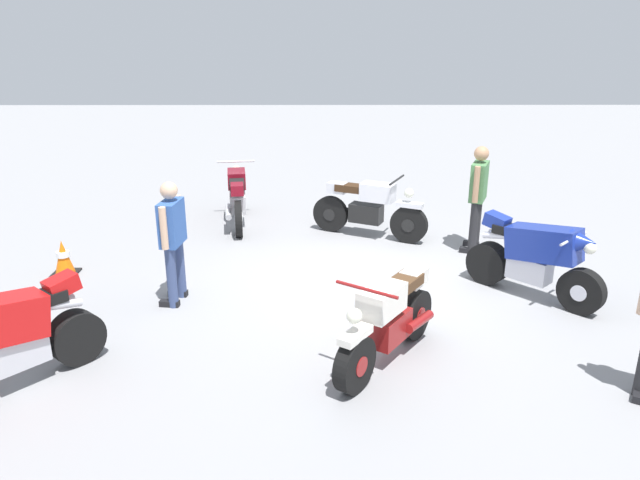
{
  "coord_description": "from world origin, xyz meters",
  "views": [
    {
      "loc": [
        0.67,
        8.07,
        3.54
      ],
      "look_at": [
        0.64,
        0.28,
        0.75
      ],
      "focal_mm": 34.2,
      "sensor_mm": 36.0,
      "label": 1
    }
  ],
  "objects_px": {
    "motorcycle_cream_vintage": "(388,322)",
    "motorcycle_red_sportbike": "(8,336)",
    "motorcycle_silver_cruiser": "(368,208)",
    "person_in_blue_shirt": "(173,235)",
    "motorcycle_blue_sportbike": "(535,256)",
    "person_in_green_shirt": "(478,192)",
    "motorcycle_maroon_cruiser": "(237,197)",
    "traffic_cone": "(63,258)"
  },
  "relations": [
    {
      "from": "motorcycle_maroon_cruiser",
      "to": "person_in_green_shirt",
      "type": "bearing_deg",
      "value": -117.02
    },
    {
      "from": "person_in_green_shirt",
      "to": "motorcycle_maroon_cruiser",
      "type": "bearing_deg",
      "value": 3.4
    },
    {
      "from": "motorcycle_maroon_cruiser",
      "to": "person_in_blue_shirt",
      "type": "height_order",
      "value": "person_in_blue_shirt"
    },
    {
      "from": "person_in_green_shirt",
      "to": "person_in_blue_shirt",
      "type": "height_order",
      "value": "person_in_green_shirt"
    },
    {
      "from": "motorcycle_red_sportbike",
      "to": "motorcycle_silver_cruiser",
      "type": "distance_m",
      "value": 6.14
    },
    {
      "from": "motorcycle_cream_vintage",
      "to": "traffic_cone",
      "type": "xyz_separation_m",
      "value": [
        4.53,
        -2.49,
        -0.23
      ]
    },
    {
      "from": "motorcycle_cream_vintage",
      "to": "motorcycle_blue_sportbike",
      "type": "bearing_deg",
      "value": 162.45
    },
    {
      "from": "motorcycle_maroon_cruiser",
      "to": "traffic_cone",
      "type": "relative_size",
      "value": 3.94
    },
    {
      "from": "motorcycle_blue_sportbike",
      "to": "motorcycle_silver_cruiser",
      "type": "bearing_deg",
      "value": 175.2
    },
    {
      "from": "motorcycle_maroon_cruiser",
      "to": "motorcycle_cream_vintage",
      "type": "bearing_deg",
      "value": -163.23
    },
    {
      "from": "motorcycle_red_sportbike",
      "to": "motorcycle_blue_sportbike",
      "type": "distance_m",
      "value": 6.38
    },
    {
      "from": "motorcycle_cream_vintage",
      "to": "motorcycle_red_sportbike",
      "type": "bearing_deg",
      "value": -47.75
    },
    {
      "from": "motorcycle_cream_vintage",
      "to": "person_in_blue_shirt",
      "type": "distance_m",
      "value": 3.1
    },
    {
      "from": "motorcycle_silver_cruiser",
      "to": "person_in_blue_shirt",
      "type": "bearing_deg",
      "value": -111.01
    },
    {
      "from": "motorcycle_silver_cruiser",
      "to": "traffic_cone",
      "type": "relative_size",
      "value": 3.66
    },
    {
      "from": "motorcycle_maroon_cruiser",
      "to": "motorcycle_cream_vintage",
      "type": "relative_size",
      "value": 1.23
    },
    {
      "from": "motorcycle_red_sportbike",
      "to": "person_in_blue_shirt",
      "type": "distance_m",
      "value": 2.41
    },
    {
      "from": "motorcycle_red_sportbike",
      "to": "motorcycle_silver_cruiser",
      "type": "relative_size",
      "value": 0.82
    },
    {
      "from": "motorcycle_red_sportbike",
      "to": "traffic_cone",
      "type": "xyz_separation_m",
      "value": [
        0.67,
        -3.0,
        -0.33
      ]
    },
    {
      "from": "motorcycle_silver_cruiser",
      "to": "person_in_blue_shirt",
      "type": "xyz_separation_m",
      "value": [
        2.76,
        2.62,
        0.42
      ]
    },
    {
      "from": "motorcycle_blue_sportbike",
      "to": "person_in_blue_shirt",
      "type": "distance_m",
      "value": 4.8
    },
    {
      "from": "motorcycle_silver_cruiser",
      "to": "traffic_cone",
      "type": "bearing_deg",
      "value": -134.65
    },
    {
      "from": "person_in_green_shirt",
      "to": "traffic_cone",
      "type": "xyz_separation_m",
      "value": [
        6.32,
        1.0,
        -0.73
      ]
    },
    {
      "from": "motorcycle_red_sportbike",
      "to": "motorcycle_cream_vintage",
      "type": "relative_size",
      "value": 0.94
    },
    {
      "from": "motorcycle_red_sportbike",
      "to": "motorcycle_blue_sportbike",
      "type": "height_order",
      "value": "same"
    },
    {
      "from": "motorcycle_maroon_cruiser",
      "to": "motorcycle_cream_vintage",
      "type": "distance_m",
      "value": 5.39
    },
    {
      "from": "motorcycle_blue_sportbike",
      "to": "person_in_blue_shirt",
      "type": "relative_size",
      "value": 0.93
    },
    {
      "from": "motorcycle_maroon_cruiser",
      "to": "person_in_blue_shirt",
      "type": "xyz_separation_m",
      "value": [
        0.4,
        3.35,
        0.42
      ]
    },
    {
      "from": "motorcycle_blue_sportbike",
      "to": "person_in_green_shirt",
      "type": "xyz_separation_m",
      "value": [
        0.35,
        -1.83,
        0.4
      ]
    },
    {
      "from": "motorcycle_red_sportbike",
      "to": "motorcycle_silver_cruiser",
      "type": "xyz_separation_m",
      "value": [
        -3.96,
        -4.68,
        -0.07
      ]
    },
    {
      "from": "motorcycle_red_sportbike",
      "to": "person_in_blue_shirt",
      "type": "relative_size",
      "value": 0.96
    },
    {
      "from": "motorcycle_maroon_cruiser",
      "to": "motorcycle_blue_sportbike",
      "type": "height_order",
      "value": "motorcycle_blue_sportbike"
    },
    {
      "from": "motorcycle_blue_sportbike",
      "to": "motorcycle_cream_vintage",
      "type": "xyz_separation_m",
      "value": [
        2.14,
        1.66,
        -0.11
      ]
    },
    {
      "from": "person_in_blue_shirt",
      "to": "motorcycle_maroon_cruiser",
      "type": "bearing_deg",
      "value": -89.41
    },
    {
      "from": "motorcycle_red_sportbike",
      "to": "motorcycle_maroon_cruiser",
      "type": "bearing_deg",
      "value": -155.18
    },
    {
      "from": "motorcycle_cream_vintage",
      "to": "traffic_cone",
      "type": "distance_m",
      "value": 5.17
    },
    {
      "from": "person_in_green_shirt",
      "to": "motorcycle_blue_sportbike",
      "type": "bearing_deg",
      "value": 123.31
    },
    {
      "from": "person_in_blue_shirt",
      "to": "traffic_cone",
      "type": "height_order",
      "value": "person_in_blue_shirt"
    },
    {
      "from": "person_in_green_shirt",
      "to": "person_in_blue_shirt",
      "type": "relative_size",
      "value": 1.04
    },
    {
      "from": "motorcycle_maroon_cruiser",
      "to": "motorcycle_blue_sportbike",
      "type": "relative_size",
      "value": 1.35
    },
    {
      "from": "motorcycle_cream_vintage",
      "to": "person_in_blue_shirt",
      "type": "xyz_separation_m",
      "value": [
        2.65,
        -1.55,
        0.45
      ]
    },
    {
      "from": "motorcycle_blue_sportbike",
      "to": "traffic_cone",
      "type": "distance_m",
      "value": 6.73
    }
  ]
}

